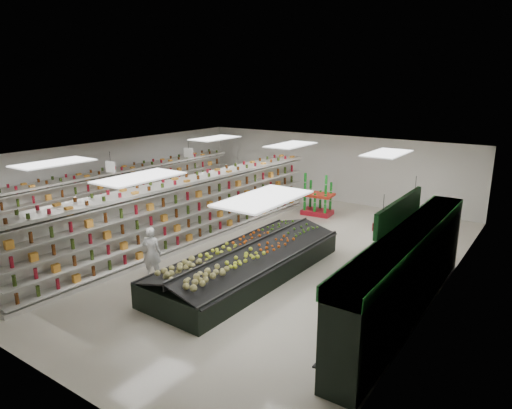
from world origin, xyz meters
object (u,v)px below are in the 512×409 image
Objects in this scene: gondola_center at (188,214)px; shopper_background at (237,186)px; produce_island at (248,261)px; shopper_main at (152,253)px; gondola_left at (125,195)px; soda_endcap at (318,196)px.

shopper_background is (-1.77, 5.29, -0.19)m from gondola_center.
shopper_main is (-2.28, -1.71, 0.32)m from produce_island.
shopper_background is at bearing 59.98° from gondola_left.
shopper_main is 0.88× the size of shopper_background.
gondola_center is 7.62× the size of shopper_background.
produce_island is at bearing -119.14° from shopper_background.
shopper_main is at bearing -32.44° from gondola_left.
gondola_left reaches higher than soda_endcap.
shopper_main is at bearing -64.49° from gondola_center.
produce_island is at bearing -13.27° from gondola_left.
gondola_left reaches higher than shopper_main.
produce_island is 7.20m from soda_endcap.
soda_endcap is (2.15, 5.90, -0.25)m from gondola_center.
gondola_center is 8.00× the size of soda_endcap.
gondola_center is 8.62× the size of shopper_main.
shopper_background is at bearing -92.90° from shopper_main.
shopper_main is at bearing -96.17° from soda_endcap.
shopper_background is (-5.25, 6.46, 0.42)m from produce_island.
soda_endcap is (6.60, 5.03, -0.16)m from gondola_left.
soda_endcap is at bearing 72.78° from gondola_center.
gondola_left reaches higher than shopper_background.
shopper_background reaches higher than produce_island.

